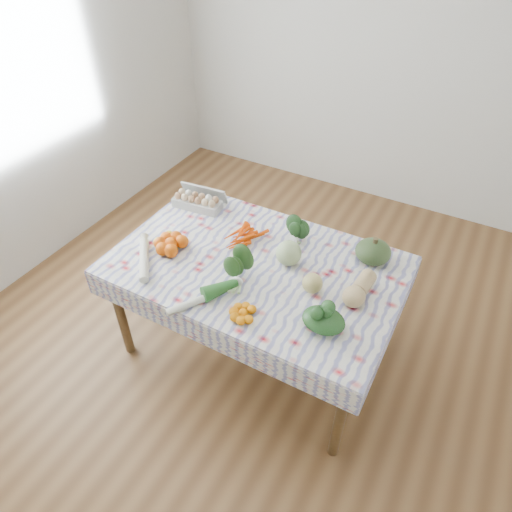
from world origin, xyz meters
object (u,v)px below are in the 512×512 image
egg_carton (197,202)px  grapefruit (312,283)px  butternut_squash (360,288)px  kabocha_squash (373,252)px  dining_table (256,274)px  cabbage (289,253)px

egg_carton → grapefruit: (1.00, -0.36, 0.01)m
egg_carton → butternut_squash: (1.23, -0.27, 0.02)m
egg_carton → kabocha_squash: 1.20m
kabocha_squash → butternut_squash: size_ratio=0.79×
egg_carton → kabocha_squash: (1.20, 0.04, 0.02)m
kabocha_squash → grapefruit: bearing=-117.2°
kabocha_squash → butternut_squash: 0.32m
egg_carton → butternut_squash: butternut_squash is taller
grapefruit → dining_table: bearing=172.7°
cabbage → grapefruit: cabbage is taller
egg_carton → cabbage: (0.78, -0.21, 0.03)m
butternut_squash → kabocha_squash: bearing=99.8°
butternut_squash → grapefruit: 0.25m
egg_carton → grapefruit: bearing=-25.8°
dining_table → egg_carton: (-0.62, 0.31, 0.13)m
cabbage → grapefruit: (0.21, -0.14, -0.02)m
dining_table → cabbage: bearing=31.1°
dining_table → grapefruit: bearing=-7.3°
butternut_squash → grapefruit: size_ratio=2.34×
cabbage → grapefruit: 0.26m
egg_carton → kabocha_squash: size_ratio=1.61×
cabbage → butternut_squash: (0.45, -0.06, -0.01)m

